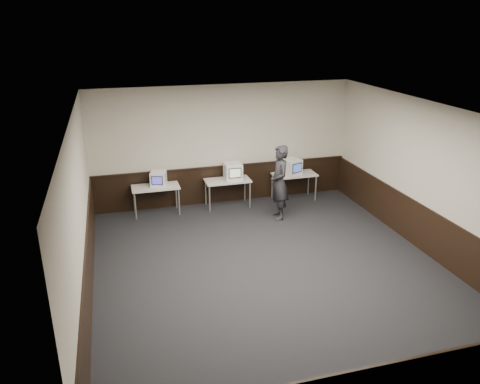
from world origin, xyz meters
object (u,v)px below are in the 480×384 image
Objects in this scene: emac_right at (292,167)px; desk_left at (156,189)px; desk_right at (294,176)px; emac_left at (158,179)px; emac_center at (233,171)px; desk_center at (228,182)px; person at (279,183)px.

desk_left is at bearing 160.64° from emac_right.
emac_right is (-0.10, -0.02, 0.29)m from desk_right.
emac_center is (1.96, -0.02, 0.03)m from emac_left.
desk_center is (1.90, 0.00, 0.00)m from desk_left.
desk_right is 2.43× the size of emac_center.
person is (1.05, -1.10, 0.27)m from desk_center.
emac_right is (1.65, -0.02, -0.01)m from emac_center.
emac_right is (3.70, -0.02, 0.29)m from desk_left.
emac_right is at bearing 0.66° from emac_center.
desk_right is 2.10× the size of emac_right.
emac_center is (-1.75, 0.01, 0.30)m from desk_right.
desk_right is 1.77m from emac_center.
desk_center is 1.00× the size of desk_right.
desk_center is at bearing 0.00° from desk_left.
person is at bearing -5.30° from emac_left.
emac_right reaches higher than desk_left.
desk_right is 2.45× the size of emac_left.
emac_center is 1.65m from emac_right.
desk_center is 1.83m from emac_right.
person is at bearing -143.96° from emac_right.
desk_left is 2.43× the size of emac_center.
emac_center reaches higher than desk_right.
person is at bearing -20.41° from desk_left.
desk_center is 2.43× the size of emac_center.
emac_right reaches higher than desk_center.
emac_left reaches higher than desk_center.
person is (2.95, -1.10, 0.27)m from desk_left.
person is (0.90, -1.10, -0.03)m from emac_center.
person reaches higher than desk_right.
desk_center is 0.63× the size of person.
emac_center is at bearing 160.11° from emac_right.
person is at bearing -127.71° from desk_right.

